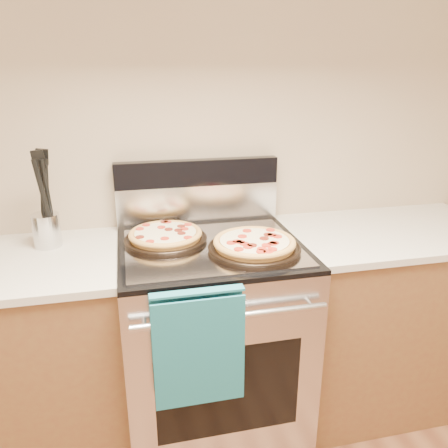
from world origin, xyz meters
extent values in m
plane|color=tan|center=(0.00, 2.00, 1.35)|extent=(4.00, 0.00, 4.00)
cube|color=#B7B7BC|center=(0.00, 1.65, 0.45)|extent=(0.76, 0.68, 0.90)
cube|color=black|center=(0.00, 1.31, 0.45)|extent=(0.56, 0.01, 0.40)
cube|color=black|center=(0.00, 1.65, 0.91)|extent=(0.76, 0.68, 0.02)
cube|color=silver|center=(0.00, 1.96, 1.01)|extent=(0.76, 0.06, 0.18)
cube|color=black|center=(0.00, 1.96, 1.16)|extent=(0.76, 0.06, 0.12)
cylinder|color=silver|center=(0.00, 1.27, 0.80)|extent=(0.70, 0.03, 0.03)
cube|color=gray|center=(0.00, 1.62, 0.92)|extent=(0.70, 0.55, 0.01)
cube|color=brown|center=(-0.88, 1.68, 0.44)|extent=(1.00, 0.62, 0.88)
cube|color=brown|center=(0.88, 1.68, 0.44)|extent=(1.00, 0.62, 0.88)
cube|color=beige|center=(0.88, 1.68, 0.90)|extent=(1.02, 0.64, 0.03)
cylinder|color=silver|center=(-0.66, 1.82, 0.98)|extent=(0.12, 0.12, 0.14)
camera|label=1|loc=(-0.32, -0.01, 1.60)|focal=35.00mm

